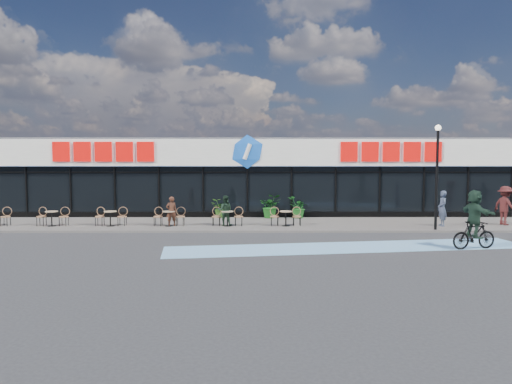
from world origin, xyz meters
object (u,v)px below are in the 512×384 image
lamp_post (437,167)px  pedestrian_b (505,206)px  patron_right (225,211)px  pedestrian_a (442,208)px  potted_plant_left (220,208)px  cyclist_a (474,222)px  patron_left (171,211)px  potted_plant_right (298,208)px  potted_plant_mid (271,206)px

lamp_post → pedestrian_b: 4.78m
patron_right → pedestrian_a: pedestrian_a is taller
potted_plant_left → pedestrian_b: 14.78m
lamp_post → cyclist_a: size_ratio=2.17×
patron_left → pedestrian_b: (16.60, 0.34, 0.24)m
potted_plant_right → pedestrian_a: (6.78, -3.06, 0.28)m
patron_right → pedestrian_b: (13.98, 0.21, 0.22)m
potted_plant_right → pedestrian_b: bearing=-14.7°
potted_plant_mid → pedestrian_b: size_ratio=0.69×
cyclist_a → patron_right: bearing=150.3°
patron_right → pedestrian_b: bearing=-176.7°
potted_plant_left → pedestrian_b: bearing=-11.2°
patron_left → potted_plant_right: bearing=-177.2°
potted_plant_right → pedestrian_b: size_ratio=0.61×
lamp_post → patron_left: (-12.52, 1.22, -2.18)m
patron_left → pedestrian_a: 13.29m
potted_plant_left → potted_plant_right: bearing=-2.9°
patron_left → patron_right: patron_right is taller
potted_plant_left → potted_plant_mid: bearing=-2.2°
potted_plant_right → cyclist_a: 10.19m
pedestrian_b → patron_right: bearing=70.9°
potted_plant_left → potted_plant_mid: size_ratio=0.80×
potted_plant_left → patron_left: (-2.12, -3.20, 0.19)m
potted_plant_right → patron_left: bearing=-155.4°
lamp_post → pedestrian_b: lamp_post is taller
cyclist_a → potted_plant_right: bearing=124.6°
potted_plant_right → pedestrian_a: size_ratio=0.68×
potted_plant_left → pedestrian_b: (14.49, -2.87, 0.44)m
potted_plant_right → patron_right: bearing=-143.7°
lamp_post → potted_plant_left: (-10.41, 4.42, -2.37)m
patron_right → pedestrian_b: pedestrian_b is taller
potted_plant_left → pedestrian_b: pedestrian_b is taller
lamp_post → potted_plant_right: lamp_post is taller
potted_plant_left → patron_left: size_ratio=0.73×
potted_plant_mid → potted_plant_right: 1.53m
potted_plant_mid → pedestrian_a: bearing=-20.9°
patron_right → cyclist_a: size_ratio=0.67×
cyclist_a → patron_left: bearing=156.3°
pedestrian_b → cyclist_a: (-4.30, -5.73, -0.03)m
potted_plant_mid → pedestrian_b: (11.62, -2.76, 0.30)m
potted_plant_left → potted_plant_mid: 2.88m
potted_plant_mid → patron_right: patron_right is taller
patron_left → cyclist_a: cyclist_a is taller
potted_plant_right → patron_right: (-3.89, -2.85, 0.15)m
patron_left → patron_right: (2.62, 0.13, 0.02)m
patron_left → patron_right: size_ratio=0.97×
potted_plant_left → pedestrian_a: (11.18, -3.28, 0.34)m
potted_plant_mid → patron_left: (-4.99, -3.09, 0.06)m
potted_plant_right → patron_right: size_ratio=0.80×
lamp_post → pedestrian_a: (0.77, 1.14, -2.03)m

